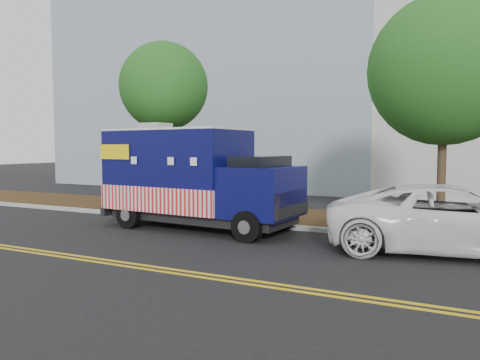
% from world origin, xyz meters
% --- Properties ---
extents(ground, '(120.00, 120.00, 0.00)m').
position_xyz_m(ground, '(0.00, 0.00, 0.00)').
color(ground, black).
rests_on(ground, ground).
extents(curb, '(120.00, 0.18, 0.15)m').
position_xyz_m(curb, '(0.00, 1.40, 0.07)').
color(curb, '#9E9E99').
rests_on(curb, ground).
extents(mulch_strip, '(120.00, 4.00, 0.15)m').
position_xyz_m(mulch_strip, '(0.00, 3.50, 0.07)').
color(mulch_strip, black).
rests_on(mulch_strip, ground).
extents(centerline_near, '(120.00, 0.10, 0.01)m').
position_xyz_m(centerline_near, '(0.00, -4.45, 0.01)').
color(centerline_near, gold).
rests_on(centerline_near, ground).
extents(centerline_far, '(120.00, 0.10, 0.01)m').
position_xyz_m(centerline_far, '(0.00, -4.70, 0.01)').
color(centerline_far, gold).
rests_on(centerline_far, ground).
extents(tree_a, '(3.71, 3.71, 7.08)m').
position_xyz_m(tree_a, '(-4.96, 3.54, 5.21)').
color(tree_a, '#38281C').
rests_on(tree_a, ground).
extents(tree_c, '(4.53, 4.53, 7.25)m').
position_xyz_m(tree_c, '(5.93, 2.73, 4.97)').
color(tree_c, '#38281C').
rests_on(tree_c, ground).
extents(sign_post, '(0.06, 0.06, 2.40)m').
position_xyz_m(sign_post, '(-1.75, 2.02, 1.20)').
color(sign_post, '#473828').
rests_on(sign_post, ground).
extents(food_truck, '(6.79, 2.96, 3.49)m').
position_xyz_m(food_truck, '(-1.46, 0.20, 1.58)').
color(food_truck, black).
rests_on(food_truck, ground).
extents(white_car, '(6.59, 3.78, 1.73)m').
position_xyz_m(white_car, '(6.42, 0.03, 0.87)').
color(white_car, white).
rests_on(white_car, ground).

